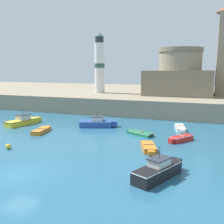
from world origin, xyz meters
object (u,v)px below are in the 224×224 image
at_px(motorboat_black_1, 158,170).
at_px(dinghy_green_8, 140,133).
at_px(dinghy_red_2, 181,138).
at_px(mooring_buoy, 8,146).
at_px(motorboat_blue_3, 97,123).
at_px(motorboat_yellow_6, 23,121).
at_px(dinghy_orange_5, 149,147).
at_px(dinghy_orange_4, 42,130).
at_px(fortress, 180,77).
at_px(dinghy_white_7, 180,128).
at_px(lighthouse, 100,64).

relative_size(motorboat_black_1, dinghy_green_8, 1.37).
distance_m(dinghy_red_2, mooring_buoy, 18.28).
xyz_separation_m(motorboat_black_1, motorboat_blue_3, (-10.99, 14.32, -0.04)).
bearing_deg(dinghy_red_2, motorboat_yellow_6, 176.72).
bearing_deg(dinghy_orange_5, motorboat_black_1, -72.04).
bearing_deg(dinghy_green_8, motorboat_black_1, -70.20).
bearing_deg(motorboat_blue_3, dinghy_orange_4, -134.59).
xyz_separation_m(motorboat_blue_3, fortress, (8.86, 20.95, 5.66)).
bearing_deg(fortress, mooring_buoy, -111.67).
xyz_separation_m(motorboat_black_1, dinghy_orange_5, (-2.09, 6.45, -0.33)).
xyz_separation_m(motorboat_yellow_6, mooring_buoy, (6.17, -10.08, -0.25)).
bearing_deg(dinghy_red_2, dinghy_green_8, 166.65).
relative_size(dinghy_orange_4, dinghy_white_7, 0.93).
distance_m(motorboat_yellow_6, mooring_buoy, 11.82).
bearing_deg(motorboat_yellow_6, mooring_buoy, -58.55).
relative_size(motorboat_black_1, motorboat_yellow_6, 0.88).
height_order(motorboat_black_1, mooring_buoy, motorboat_black_1).
bearing_deg(motorboat_yellow_6, dinghy_red_2, -3.28).
distance_m(motorboat_blue_3, motorboat_yellow_6, 10.81).
height_order(dinghy_red_2, lighthouse, lighthouse).
xyz_separation_m(dinghy_orange_4, fortress, (14.18, 26.34, 5.96)).
height_order(dinghy_orange_4, motorboat_yellow_6, motorboat_yellow_6).
bearing_deg(motorboat_black_1, dinghy_white_7, 89.84).
xyz_separation_m(dinghy_red_2, dinghy_green_8, (-4.91, 1.16, -0.10)).
xyz_separation_m(dinghy_red_2, motorboat_yellow_6, (-22.18, 1.27, 0.20)).
bearing_deg(dinghy_white_7, mooring_buoy, -137.10).
bearing_deg(mooring_buoy, dinghy_white_7, 42.90).
bearing_deg(mooring_buoy, lighthouse, 95.12).
bearing_deg(motorboat_blue_3, mooring_buoy, -109.49).
bearing_deg(fortress, dinghy_red_2, -83.59).
distance_m(motorboat_yellow_6, fortress, 30.84).
bearing_deg(dinghy_orange_5, dinghy_red_2, 57.55).
bearing_deg(fortress, motorboat_yellow_6, -129.84).
height_order(dinghy_orange_4, dinghy_orange_5, dinghy_orange_5).
distance_m(dinghy_white_7, lighthouse, 25.87).
bearing_deg(dinghy_orange_4, dinghy_orange_5, -9.88).
distance_m(motorboat_black_1, dinghy_green_8, 12.64).
distance_m(dinghy_orange_5, dinghy_green_8, 5.86).
height_order(dinghy_red_2, mooring_buoy, dinghy_red_2).
bearing_deg(dinghy_red_2, motorboat_black_1, -93.35).
bearing_deg(dinghy_orange_5, lighthouse, 121.56).
distance_m(dinghy_white_7, mooring_buoy, 21.06).
bearing_deg(dinghy_green_8, fortress, 84.75).
height_order(motorboat_blue_3, dinghy_orange_4, motorboat_blue_3).
xyz_separation_m(dinghy_orange_4, dinghy_white_7, (16.36, 7.32, 0.00)).
relative_size(dinghy_green_8, mooring_buoy, 6.87).
bearing_deg(mooring_buoy, dinghy_orange_4, 97.55).
xyz_separation_m(dinghy_red_2, lighthouse, (-18.76, 21.84, 8.49)).
distance_m(motorboat_yellow_6, lighthouse, 22.43).
height_order(dinghy_orange_4, lighthouse, lighthouse).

